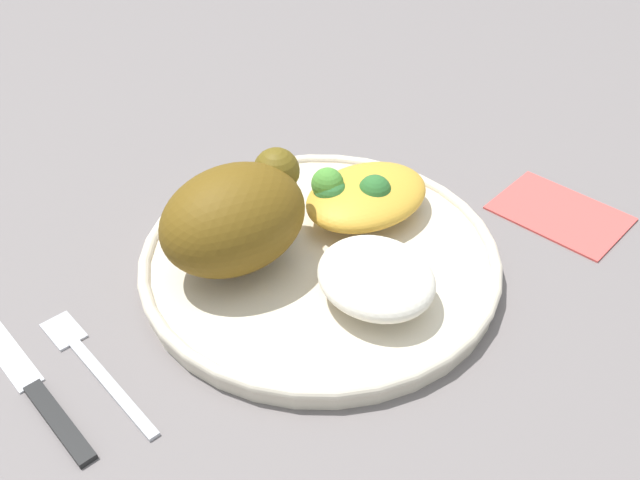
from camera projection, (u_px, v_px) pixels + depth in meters
ground_plane at (320, 268)px, 0.58m from camera, size 2.00×2.00×0.00m
plate at (320, 258)px, 0.57m from camera, size 0.29×0.29×0.02m
roasted_chicken at (236, 216)px, 0.53m from camera, size 0.13×0.09×0.08m
rice_pile at (380, 275)px, 0.52m from camera, size 0.08×0.09×0.03m
mac_cheese_with_broccoli at (362, 194)px, 0.60m from camera, size 0.11×0.08×0.04m
fork at (93, 364)px, 0.50m from camera, size 0.02×0.14×0.01m
knife at (32, 385)px, 0.48m from camera, size 0.03×0.19×0.01m
napkin at (560, 213)px, 0.63m from camera, size 0.09×0.12×0.00m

